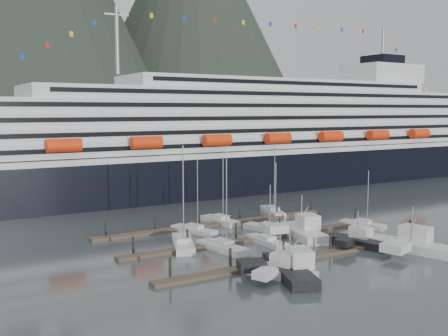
{
  "coord_description": "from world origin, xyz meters",
  "views": [
    {
      "loc": [
        -53.11,
        -68.19,
        21.66
      ],
      "look_at": [
        0.29,
        22.0,
        10.04
      ],
      "focal_mm": 42.0,
      "sensor_mm": 36.0,
      "label": 1
    }
  ],
  "objects_px": {
    "sailboat_h": "(363,225)",
    "sailboat_b": "(183,244)",
    "sailboat_e": "(194,230)",
    "trawler_a": "(288,269)",
    "sailboat_a": "(222,248)",
    "trawler_e": "(300,231)",
    "cruise_ship": "(255,144)",
    "sailboat_d": "(270,230)",
    "sailboat_g": "(273,211)",
    "trawler_c": "(411,245)",
    "sailboat_c": "(266,242)",
    "sailboat_f": "(220,221)",
    "trawler_b": "(279,271)",
    "trawler_d": "(357,241)"
  },
  "relations": [
    {
      "from": "sailboat_d",
      "to": "sailboat_e",
      "type": "bearing_deg",
      "value": 44.47
    },
    {
      "from": "sailboat_c",
      "to": "trawler_d",
      "type": "xyz_separation_m",
      "value": [
        11.7,
        -8.45,
        0.44
      ]
    },
    {
      "from": "sailboat_e",
      "to": "sailboat_d",
      "type": "bearing_deg",
      "value": -135.98
    },
    {
      "from": "sailboat_h",
      "to": "trawler_a",
      "type": "relative_size",
      "value": 0.8
    },
    {
      "from": "sailboat_c",
      "to": "sailboat_a",
      "type": "bearing_deg",
      "value": 86.78
    },
    {
      "from": "sailboat_d",
      "to": "sailboat_g",
      "type": "distance_m",
      "value": 16.88
    },
    {
      "from": "trawler_b",
      "to": "trawler_d",
      "type": "distance_m",
      "value": 21.11
    },
    {
      "from": "sailboat_h",
      "to": "trawler_b",
      "type": "relative_size",
      "value": 1.09
    },
    {
      "from": "cruise_ship",
      "to": "trawler_a",
      "type": "xyz_separation_m",
      "value": [
        -41.79,
        -69.89,
        -11.11
      ]
    },
    {
      "from": "sailboat_e",
      "to": "trawler_e",
      "type": "distance_m",
      "value": 18.72
    },
    {
      "from": "trawler_a",
      "to": "sailboat_e",
      "type": "bearing_deg",
      "value": 18.72
    },
    {
      "from": "sailboat_c",
      "to": "trawler_c",
      "type": "bearing_deg",
      "value": -133.39
    },
    {
      "from": "trawler_d",
      "to": "trawler_e",
      "type": "xyz_separation_m",
      "value": [
        -3.92,
        9.39,
        0.16
      ]
    },
    {
      "from": "sailboat_e",
      "to": "trawler_c",
      "type": "distance_m",
      "value": 36.27
    },
    {
      "from": "sailboat_g",
      "to": "sailboat_h",
      "type": "bearing_deg",
      "value": -143.01
    },
    {
      "from": "sailboat_d",
      "to": "sailboat_e",
      "type": "height_order",
      "value": "sailboat_e"
    },
    {
      "from": "sailboat_e",
      "to": "trawler_e",
      "type": "relative_size",
      "value": 1.06
    },
    {
      "from": "sailboat_b",
      "to": "trawler_a",
      "type": "xyz_separation_m",
      "value": [
        5.49,
        -20.1,
        0.47
      ]
    },
    {
      "from": "sailboat_f",
      "to": "trawler_a",
      "type": "height_order",
      "value": "sailboat_f"
    },
    {
      "from": "cruise_ship",
      "to": "trawler_c",
      "type": "relative_size",
      "value": 13.56
    },
    {
      "from": "sailboat_b",
      "to": "sailboat_d",
      "type": "relative_size",
      "value": 1.3
    },
    {
      "from": "sailboat_f",
      "to": "trawler_e",
      "type": "bearing_deg",
      "value": -166.83
    },
    {
      "from": "cruise_ship",
      "to": "sailboat_a",
      "type": "relative_size",
      "value": 14.15
    },
    {
      "from": "sailboat_h",
      "to": "sailboat_a",
      "type": "bearing_deg",
      "value": 72.5
    },
    {
      "from": "sailboat_h",
      "to": "trawler_e",
      "type": "relative_size",
      "value": 0.86
    },
    {
      "from": "sailboat_g",
      "to": "sailboat_h",
      "type": "xyz_separation_m",
      "value": [
        6.73,
        -19.19,
        -0.03
      ]
    },
    {
      "from": "sailboat_b",
      "to": "trawler_b",
      "type": "relative_size",
      "value": 1.66
    },
    {
      "from": "sailboat_e",
      "to": "trawler_a",
      "type": "xyz_separation_m",
      "value": [
        -0.42,
        -27.79,
        0.52
      ]
    },
    {
      "from": "sailboat_h",
      "to": "sailboat_b",
      "type": "bearing_deg",
      "value": 64.15
    },
    {
      "from": "sailboat_f",
      "to": "trawler_d",
      "type": "xyz_separation_m",
      "value": [
        10.3,
        -25.88,
        0.4
      ]
    },
    {
      "from": "sailboat_e",
      "to": "trawler_a",
      "type": "distance_m",
      "value": 27.79
    },
    {
      "from": "sailboat_b",
      "to": "sailboat_e",
      "type": "height_order",
      "value": "sailboat_b"
    },
    {
      "from": "sailboat_d",
      "to": "trawler_e",
      "type": "xyz_separation_m",
      "value": [
        2.2,
        -5.74,
        0.58
      ]
    },
    {
      "from": "trawler_a",
      "to": "trawler_c",
      "type": "distance_m",
      "value": 23.61
    },
    {
      "from": "sailboat_g",
      "to": "trawler_d",
      "type": "bearing_deg",
      "value": -170.51
    },
    {
      "from": "sailboat_a",
      "to": "sailboat_f",
      "type": "xyz_separation_m",
      "value": [
        9.58,
        17.18,
        -0.02
      ]
    },
    {
      "from": "cruise_ship",
      "to": "sailboat_g",
      "type": "xyz_separation_m",
      "value": [
        -19.0,
        -34.95,
        -11.61
      ]
    },
    {
      "from": "sailboat_a",
      "to": "trawler_e",
      "type": "relative_size",
      "value": 1.15
    },
    {
      "from": "trawler_c",
      "to": "sailboat_a",
      "type": "bearing_deg",
      "value": 41.79
    },
    {
      "from": "sailboat_g",
      "to": "trawler_e",
      "type": "xyz_separation_m",
      "value": [
        -8.03,
        -19.17,
        0.56
      ]
    },
    {
      "from": "sailboat_e",
      "to": "sailboat_b",
      "type": "bearing_deg",
      "value": 123.82
    },
    {
      "from": "sailboat_a",
      "to": "sailboat_b",
      "type": "height_order",
      "value": "sailboat_b"
    },
    {
      "from": "sailboat_e",
      "to": "sailboat_f",
      "type": "height_order",
      "value": "sailboat_e"
    },
    {
      "from": "trawler_a",
      "to": "trawler_e",
      "type": "xyz_separation_m",
      "value": [
        14.76,
        15.77,
        0.06
      ]
    },
    {
      "from": "sailboat_g",
      "to": "trawler_a",
      "type": "distance_m",
      "value": 41.72
    },
    {
      "from": "sailboat_h",
      "to": "trawler_d",
      "type": "height_order",
      "value": "sailboat_h"
    },
    {
      "from": "sailboat_e",
      "to": "sailboat_f",
      "type": "xyz_separation_m",
      "value": [
        7.96,
        4.46,
        0.01
      ]
    },
    {
      "from": "sailboat_f",
      "to": "trawler_d",
      "type": "bearing_deg",
      "value": -166.28
    },
    {
      "from": "sailboat_d",
      "to": "sailboat_g",
      "type": "relative_size",
      "value": 0.85
    },
    {
      "from": "trawler_a",
      "to": "sailboat_g",
      "type": "bearing_deg",
      "value": -13.52
    }
  ]
}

